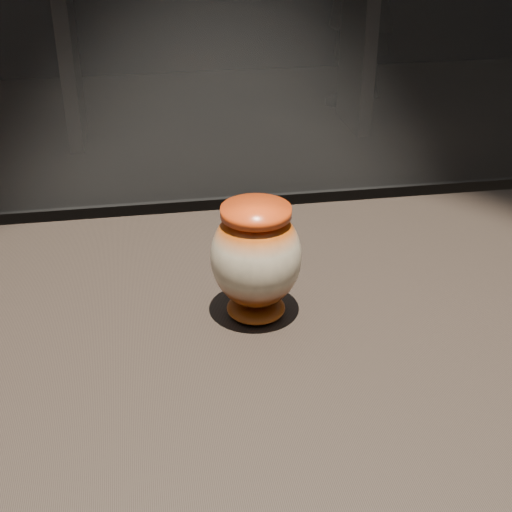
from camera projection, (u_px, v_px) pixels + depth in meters
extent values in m
cube|color=black|center=(199.00, 363.00, 0.90)|extent=(2.00, 0.80, 0.05)
ellipsoid|color=#6F2B09|center=(256.00, 308.00, 0.94)|extent=(0.08, 0.08, 0.02)
ellipsoid|color=beige|center=(256.00, 257.00, 0.91)|extent=(0.12, 0.12, 0.14)
cylinder|color=#D15613|center=(256.00, 212.00, 0.88)|extent=(0.09, 0.09, 0.01)
cube|color=black|center=(71.00, 68.00, 4.08)|extent=(0.08, 0.50, 0.85)
cube|color=black|center=(357.00, 57.00, 4.33)|extent=(0.08, 0.50, 0.85)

